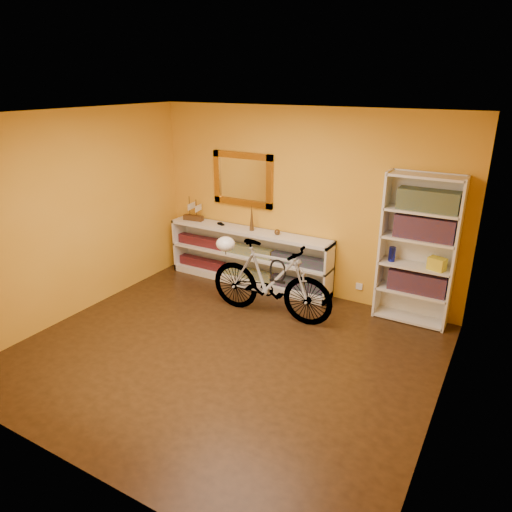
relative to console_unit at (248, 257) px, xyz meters
The scene contains 24 objects.
floor 2.02m from the console_unit, 66.99° to the right, with size 4.50×4.00×0.01m, color black.
ceiling 2.94m from the console_unit, 66.99° to the right, with size 4.50×4.00×0.01m, color silver.
back_wall 1.18m from the console_unit, 13.85° to the left, with size 4.50×0.01×2.60m, color orange.
left_wall 2.50m from the console_unit, 129.28° to the right, with size 0.01×4.00×2.60m, color orange.
right_wall 3.64m from the console_unit, 30.96° to the right, with size 0.01×4.00×2.60m, color orange.
gilt_mirror 1.15m from the console_unit, 140.08° to the left, with size 0.98×0.06×0.78m, color #93631A.
wall_socket 1.69m from the console_unit, ahead, with size 0.09×0.01×0.09m, color silver.
console_unit is the anchor object (origin of this frame).
cd_row_lower 0.26m from the console_unit, 90.00° to the right, with size 2.50×0.13×0.14m, color black.
cd_row_upper 0.11m from the console_unit, 90.00° to the right, with size 2.50×0.13×0.14m, color navy.
model_ship 1.17m from the console_unit, behind, with size 0.32×0.12×0.37m, color #3B2410, non-canonical shape.
toy_car 0.64m from the console_unit, behind, with size 0.00×0.00×0.00m, color black.
bronze_ornament 0.62m from the console_unit, ahead, with size 0.07×0.07×0.39m, color brown.
decorative_orb 0.67m from the console_unit, ahead, with size 0.08×0.08×0.08m, color brown.
bookcase 2.45m from the console_unit, ahead, with size 0.90×0.30×1.90m, color silver, non-canonical shape.
book_row_a 2.45m from the console_unit, ahead, with size 0.70×0.22×0.26m, color maroon.
book_row_b 2.58m from the console_unit, ahead, with size 0.70×0.22×0.28m, color maroon.
book_row_c 2.71m from the console_unit, ahead, with size 0.70×0.22×0.25m, color navy.
travel_mug 2.15m from the console_unit, ahead, with size 0.08×0.08×0.19m, color #151C94.
red_tin 2.47m from the console_unit, ahead, with size 0.13×0.13×0.16m, color maroon.
yellow_bag 2.68m from the console_unit, ahead, with size 0.20×0.13×0.15m, color yellow.
bicycle 1.10m from the console_unit, 44.43° to the right, with size 1.73×0.45×1.02m, color silver.
helmet 0.93m from the console_unit, 81.05° to the right, with size 0.26×0.24×0.19m, color white.
u_lock 1.19m from the console_unit, 40.81° to the right, with size 0.23×0.23×0.02m, color black.
Camera 1 is at (2.59, -3.82, 2.92)m, focal length 32.88 mm.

